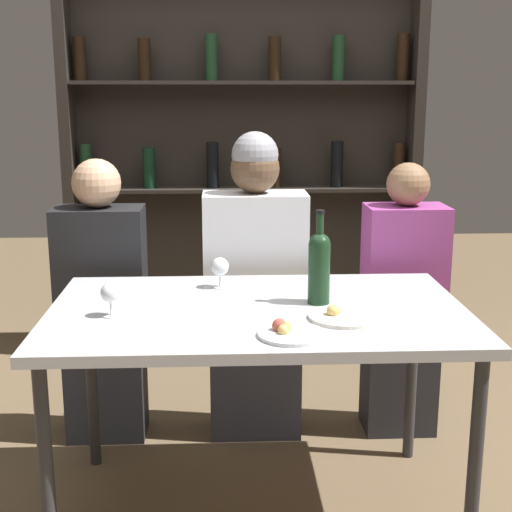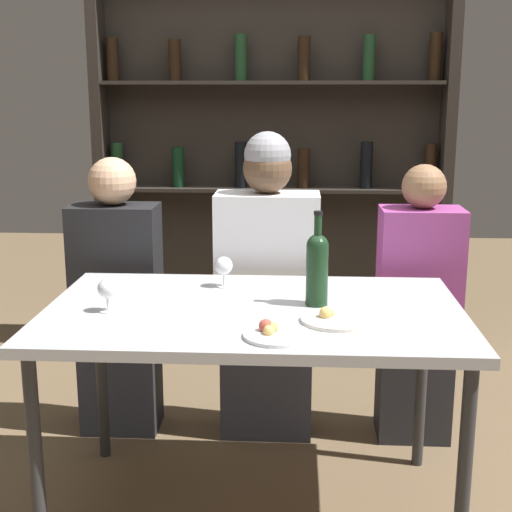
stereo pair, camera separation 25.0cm
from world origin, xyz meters
The scene contains 11 objects.
ground_plane centered at (0.00, 0.00, 0.00)m, with size 10.00×10.00×0.00m, color brown.
dining_table centered at (0.00, 0.00, 0.71)m, with size 1.41×0.86×0.77m.
wine_rack_wall centered at (0.00, 1.71, 1.23)m, with size 1.97×0.21×2.37m.
wine_bottle centered at (0.21, 0.05, 0.91)m, with size 0.08×0.08×0.33m.
wine_glass_0 centered at (-0.13, 0.26, 0.85)m, with size 0.07×0.07×0.12m.
wine_glass_1 centered at (-0.48, -0.07, 0.85)m, with size 0.06×0.06×0.11m.
food_plate_0 centered at (0.08, -0.29, 0.78)m, with size 0.21×0.21×0.05m.
food_plate_1 centered at (0.26, -0.13, 0.78)m, with size 0.23×0.23×0.05m.
seated_person_left centered at (-0.63, 0.63, 0.58)m, with size 0.37×0.22×1.22m.
seated_person_center centered at (0.02, 0.63, 0.64)m, with size 0.44×0.22×1.33m.
seated_person_right centered at (0.66, 0.63, 0.57)m, with size 0.34×0.22×1.20m.
Camera 1 is at (-0.11, -2.31, 1.49)m, focal length 50.00 mm.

